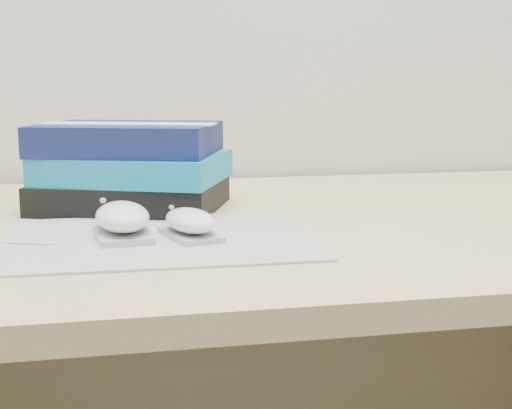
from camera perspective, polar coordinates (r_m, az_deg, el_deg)
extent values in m
cube|color=tan|center=(1.00, 0.88, -1.82)|extent=(1.60, 0.80, 0.03)
cube|color=tan|center=(1.47, -2.40, -12.87)|extent=(1.52, 0.03, 0.35)
cube|color=gray|center=(0.86, -8.06, -2.73)|extent=(0.37, 0.29, 0.00)
cube|color=#AEAEB1|center=(0.87, -10.60, -2.29)|extent=(0.07, 0.12, 0.01)
ellipsoid|color=white|center=(0.87, -10.65, -0.94)|extent=(0.07, 0.12, 0.03)
ellipsoid|color=#9B9A9D|center=(0.86, -12.15, 0.33)|extent=(0.01, 0.01, 0.01)
cube|color=#A9AAAC|center=(0.86, -5.27, -2.40)|extent=(0.08, 0.11, 0.01)
ellipsoid|color=white|center=(0.85, -5.29, -1.28)|extent=(0.08, 0.10, 0.03)
ellipsoid|color=#969699|center=(0.85, -6.78, -0.22)|extent=(0.01, 0.01, 0.01)
cube|color=black|center=(1.08, -9.85, 0.81)|extent=(0.31, 0.28, 0.04)
cube|color=#1089AF|center=(1.07, -9.64, 2.95)|extent=(0.31, 0.28, 0.04)
cube|color=navy|center=(1.07, -10.15, 5.21)|extent=(0.30, 0.27, 0.04)
cube|color=white|center=(1.05, -10.15, 6.37)|extent=(0.25, 0.13, 0.00)
cube|color=black|center=(1.08, -13.89, 1.41)|extent=(0.12, 0.09, 0.07)
cylinder|color=black|center=(1.08, -13.96, 3.06)|extent=(0.12, 0.09, 0.08)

